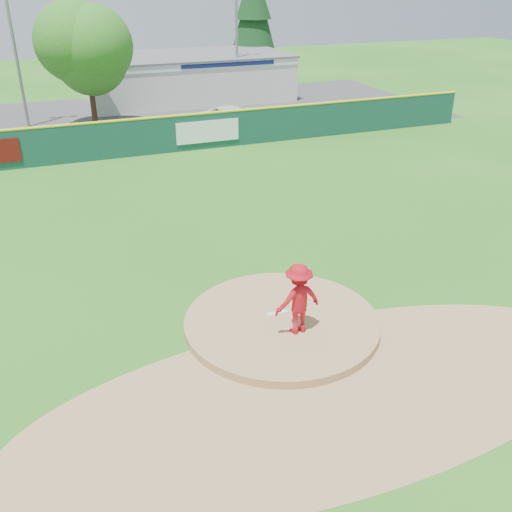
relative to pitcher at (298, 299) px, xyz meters
name	(u,v)px	position (x,y,z in m)	size (l,w,h in m)	color
ground	(282,326)	(-0.15, 0.69, -1.26)	(120.00, 120.00, 0.00)	#286B19
pitchers_mound	(282,326)	(-0.15, 0.69, -1.26)	(5.50, 5.50, 0.50)	#9E774C
pitching_rubber	(278,313)	(-0.15, 0.99, -0.99)	(0.60, 0.15, 0.04)	white
infield_dirt_arc	(331,391)	(-0.15, -2.31, -1.25)	(15.40, 15.40, 0.01)	#9E774C
parking_lot	(123,119)	(-0.15, 27.69, -1.25)	(44.00, 16.00, 0.02)	#38383A
pitcher	(298,299)	(0.00, 0.00, 0.00)	(1.30, 0.75, 2.02)	#B00F1A
van	(235,117)	(6.11, 22.47, -0.54)	(2.33, 5.05, 1.40)	white
pool_building_grp	(188,77)	(5.85, 32.68, 0.41)	(15.20, 8.20, 3.31)	silver
fence_banners	(102,142)	(-2.65, 18.61, -0.26)	(15.20, 0.04, 1.20)	#5C0F0D
outfield_fence	(148,135)	(-0.15, 18.69, -0.17)	(40.00, 0.14, 2.07)	#133E35
deciduous_tree	(87,53)	(-2.15, 25.69, 3.30)	(5.60, 5.60, 7.36)	#382314
conifer_tree	(254,16)	(12.85, 36.69, 4.28)	(4.40, 4.40, 9.50)	#382314
light_pole_left	(11,26)	(-6.15, 27.69, 4.79)	(1.75, 0.25, 11.00)	gray
light_pole_right	(236,25)	(8.85, 29.69, 4.29)	(1.75, 0.25, 10.00)	gray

